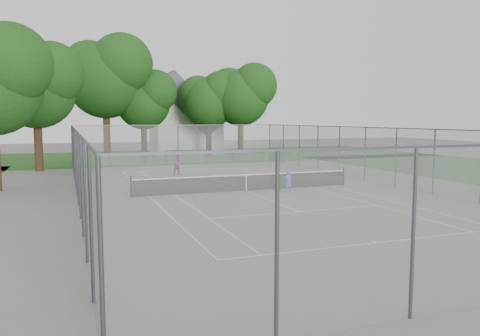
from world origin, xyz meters
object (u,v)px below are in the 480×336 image
object	(u,v)px
house	(186,121)
woman_player	(178,164)
tennis_net	(246,182)
girl_player	(288,182)

from	to	relation	value
house	woman_player	size ratio (longest dim) A/B	5.69
tennis_net	woman_player	bearing A→B (deg)	102.07
house	woman_player	bearing A→B (deg)	-105.30
tennis_net	woman_player	world-z (taller)	woman_player
tennis_net	house	bearing A→B (deg)	82.80
girl_player	woman_player	xyz separation A→B (m)	(-3.84, 10.14, 0.21)
tennis_net	woman_player	distance (m)	8.99
girl_player	woman_player	distance (m)	10.85
tennis_net	woman_player	size ratio (longest dim) A/B	7.82
woman_player	house	bearing A→B (deg)	62.32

